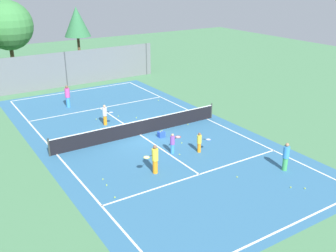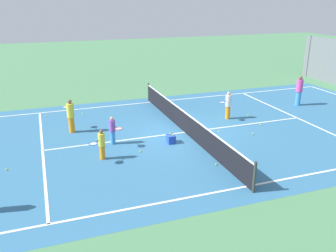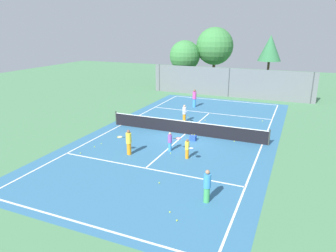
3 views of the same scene
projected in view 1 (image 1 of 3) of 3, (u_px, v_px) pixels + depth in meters
name	position (u px, v px, depth m)	size (l,w,h in m)	color
ground_plane	(140.00, 135.00, 25.34)	(80.00, 80.00, 0.00)	#4C8456
court_surface	(140.00, 135.00, 25.34)	(13.00, 25.00, 0.01)	teal
tennis_net	(140.00, 127.00, 25.15)	(11.90, 0.10, 1.10)	#333833
perimeter_fence	(66.00, 69.00, 35.72)	(18.00, 0.12, 3.20)	slate
tree_1	(8.00, 26.00, 37.32)	(4.73, 4.73, 7.53)	brown
tree_2	(77.00, 22.00, 40.68)	(2.75, 2.75, 6.64)	brown
player_0	(105.00, 115.00, 26.73)	(0.64, 0.87, 1.45)	orange
player_1	(173.00, 143.00, 22.51)	(0.85, 0.51, 1.24)	#388CD8
player_2	(286.00, 156.00, 20.49)	(0.34, 0.34, 1.58)	#3FA559
player_3	(155.00, 159.00, 20.18)	(0.92, 0.47, 1.60)	orange
player_4	(68.00, 96.00, 30.26)	(0.37, 0.37, 1.76)	#388CD8
player_5	(200.00, 142.00, 22.65)	(0.74, 0.74, 1.23)	orange
ball_crate	(161.00, 134.00, 24.92)	(0.42, 0.33, 0.43)	blue
tennis_ball_0	(103.00, 179.00, 19.79)	(0.07, 0.07, 0.07)	#CCE533
tennis_ball_1	(136.00, 118.00, 28.24)	(0.07, 0.07, 0.07)	#CCE533
tennis_ball_2	(135.00, 126.00, 26.79)	(0.07, 0.07, 0.07)	#CCE533
tennis_ball_3	(158.00, 100.00, 32.14)	(0.07, 0.07, 0.07)	#CCE533
tennis_ball_4	(188.00, 124.00, 27.00)	(0.07, 0.07, 0.07)	#CCE533
tennis_ball_5	(291.00, 187.00, 19.05)	(0.07, 0.07, 0.07)	#CCE533
tennis_ball_6	(305.00, 188.00, 18.94)	(0.07, 0.07, 0.07)	#CCE533
tennis_ball_7	(180.00, 154.00, 22.51)	(0.07, 0.07, 0.07)	#CCE533
tennis_ball_8	(107.00, 185.00, 19.24)	(0.07, 0.07, 0.07)	#CCE533
tennis_ball_9	(182.00, 143.00, 24.04)	(0.07, 0.07, 0.07)	#CCE533
tennis_ball_10	(118.00, 116.00, 28.57)	(0.07, 0.07, 0.07)	#CCE533
tennis_ball_11	(115.00, 197.00, 18.18)	(0.07, 0.07, 0.07)	#CCE533
tennis_ball_12	(237.00, 177.00, 20.01)	(0.07, 0.07, 0.07)	#CCE533
tennis_ball_13	(96.00, 119.00, 27.97)	(0.07, 0.07, 0.07)	#CCE533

